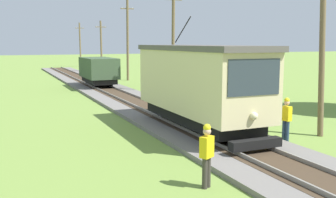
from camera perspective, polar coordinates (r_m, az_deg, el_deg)
name	(u,v)px	position (r m, az deg, el deg)	size (l,w,h in m)	color
red_tram	(199,83)	(16.96, 4.52, 2.33)	(2.60, 8.54, 4.79)	beige
freight_car	(99,70)	(34.30, -10.11, 4.16)	(2.40, 5.20, 2.31)	#384C33
utility_pole_near_tram	(322,42)	(17.53, 21.63, 7.72)	(1.40, 0.58, 7.70)	brown
utility_pole_mid	(173,40)	(30.14, 0.75, 8.69)	(1.40, 0.39, 8.13)	brown
utility_pole_far	(128,39)	(40.84, -5.93, 8.70)	(1.40, 0.46, 8.35)	brown
utility_pole_distant	(101,46)	(51.67, -9.73, 7.62)	(1.40, 0.39, 6.72)	brown
utility_pole_horizon	(80,44)	(65.43, -12.72, 7.81)	(1.40, 0.43, 7.09)	brown
track_worker	(207,153)	(10.68, 5.68, -7.84)	(0.45, 0.39, 1.78)	#38332D
second_worker	(286,118)	(16.19, 16.89, -2.61)	(0.31, 0.42, 1.78)	navy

